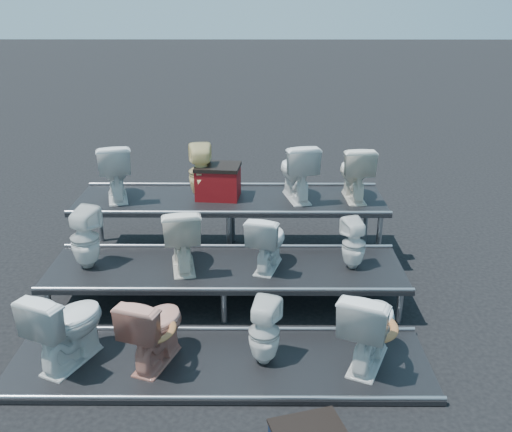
{
  "coord_description": "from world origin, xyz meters",
  "views": [
    {
      "loc": [
        0.39,
        -6.08,
        3.52
      ],
      "look_at": [
        0.36,
        0.1,
        1.07
      ],
      "focal_mm": 40.0,
      "sensor_mm": 36.0,
      "label": 1
    }
  ],
  "objects_px": {
    "toilet_0": "(67,324)",
    "toilet_7": "(354,244)",
    "toilet_4": "(85,238)",
    "toilet_11": "(355,172)",
    "toilet_5": "(181,237)",
    "toilet_9": "(201,172)",
    "toilet_8": "(115,171)",
    "toilet_3": "(369,325)",
    "red_crate": "(218,183)",
    "toilet_6": "(268,241)",
    "toilet_2": "(264,332)",
    "toilet_10": "(297,171)",
    "toilet_1": "(155,327)"
  },
  "relations": [
    {
      "from": "toilet_0",
      "to": "toilet_11",
      "type": "height_order",
      "value": "toilet_11"
    },
    {
      "from": "toilet_2",
      "to": "toilet_5",
      "type": "bearing_deg",
      "value": -34.47
    },
    {
      "from": "toilet_0",
      "to": "toilet_6",
      "type": "relative_size",
      "value": 1.23
    },
    {
      "from": "toilet_7",
      "to": "toilet_8",
      "type": "distance_m",
      "value": 3.36
    },
    {
      "from": "toilet_10",
      "to": "toilet_7",
      "type": "bearing_deg",
      "value": 102.09
    },
    {
      "from": "toilet_2",
      "to": "toilet_6",
      "type": "relative_size",
      "value": 1.0
    },
    {
      "from": "toilet_0",
      "to": "toilet_8",
      "type": "relative_size",
      "value": 1.08
    },
    {
      "from": "toilet_8",
      "to": "toilet_6",
      "type": "bearing_deg",
      "value": 132.55
    },
    {
      "from": "toilet_3",
      "to": "toilet_11",
      "type": "height_order",
      "value": "toilet_11"
    },
    {
      "from": "toilet_6",
      "to": "toilet_8",
      "type": "distance_m",
      "value": 2.47
    },
    {
      "from": "toilet_3",
      "to": "toilet_10",
      "type": "xyz_separation_m",
      "value": [
        -0.57,
        2.6,
        0.77
      ]
    },
    {
      "from": "toilet_7",
      "to": "toilet_11",
      "type": "bearing_deg",
      "value": -116.87
    },
    {
      "from": "toilet_3",
      "to": "toilet_7",
      "type": "distance_m",
      "value": 1.33
    },
    {
      "from": "toilet_2",
      "to": "toilet_7",
      "type": "xyz_separation_m",
      "value": [
        1.06,
        1.3,
        0.36
      ]
    },
    {
      "from": "toilet_0",
      "to": "toilet_1",
      "type": "distance_m",
      "value": 0.85
    },
    {
      "from": "toilet_1",
      "to": "toilet_6",
      "type": "relative_size",
      "value": 1.14
    },
    {
      "from": "toilet_7",
      "to": "toilet_10",
      "type": "bearing_deg",
      "value": -83.95
    },
    {
      "from": "toilet_2",
      "to": "red_crate",
      "type": "relative_size",
      "value": 1.2
    },
    {
      "from": "toilet_10",
      "to": "toilet_11",
      "type": "distance_m",
      "value": 0.79
    },
    {
      "from": "toilet_8",
      "to": "toilet_10",
      "type": "distance_m",
      "value": 2.46
    },
    {
      "from": "toilet_7",
      "to": "toilet_9",
      "type": "height_order",
      "value": "toilet_9"
    },
    {
      "from": "toilet_5",
      "to": "toilet_6",
      "type": "height_order",
      "value": "toilet_5"
    },
    {
      "from": "toilet_4",
      "to": "toilet_7",
      "type": "height_order",
      "value": "toilet_4"
    },
    {
      "from": "toilet_3",
      "to": "toilet_6",
      "type": "xyz_separation_m",
      "value": [
        -0.98,
        1.3,
        0.32
      ]
    },
    {
      "from": "toilet_11",
      "to": "red_crate",
      "type": "relative_size",
      "value": 1.32
    },
    {
      "from": "toilet_4",
      "to": "toilet_11",
      "type": "xyz_separation_m",
      "value": [
        3.33,
        1.3,
        0.41
      ]
    },
    {
      "from": "toilet_9",
      "to": "red_crate",
      "type": "bearing_deg",
      "value": -177.07
    },
    {
      "from": "toilet_3",
      "to": "red_crate",
      "type": "bearing_deg",
      "value": -33.83
    },
    {
      "from": "toilet_7",
      "to": "toilet_11",
      "type": "distance_m",
      "value": 1.4
    },
    {
      "from": "toilet_1",
      "to": "toilet_7",
      "type": "distance_m",
      "value": 2.52
    },
    {
      "from": "toilet_0",
      "to": "toilet_2",
      "type": "distance_m",
      "value": 1.93
    },
    {
      "from": "toilet_0",
      "to": "toilet_10",
      "type": "bearing_deg",
      "value": -107.76
    },
    {
      "from": "toilet_6",
      "to": "toilet_4",
      "type": "bearing_deg",
      "value": 16.45
    },
    {
      "from": "toilet_5",
      "to": "toilet_9",
      "type": "xyz_separation_m",
      "value": [
        0.12,
        1.3,
        0.38
      ]
    },
    {
      "from": "toilet_6",
      "to": "toilet_10",
      "type": "distance_m",
      "value": 1.44
    },
    {
      "from": "toilet_2",
      "to": "red_crate",
      "type": "height_order",
      "value": "red_crate"
    },
    {
      "from": "toilet_11",
      "to": "red_crate",
      "type": "xyz_separation_m",
      "value": [
        -1.86,
        0.04,
        -0.17
      ]
    },
    {
      "from": "toilet_8",
      "to": "toilet_1",
      "type": "bearing_deg",
      "value": 94.59
    },
    {
      "from": "toilet_0",
      "to": "toilet_7",
      "type": "distance_m",
      "value": 3.27
    },
    {
      "from": "toilet_3",
      "to": "toilet_5",
      "type": "xyz_separation_m",
      "value": [
        -1.99,
        1.3,
        0.36
      ]
    },
    {
      "from": "toilet_1",
      "to": "toilet_9",
      "type": "height_order",
      "value": "toilet_9"
    },
    {
      "from": "toilet_4",
      "to": "toilet_9",
      "type": "height_order",
      "value": "toilet_9"
    },
    {
      "from": "toilet_3",
      "to": "toilet_8",
      "type": "xyz_separation_m",
      "value": [
        -3.03,
        2.6,
        0.76
      ]
    },
    {
      "from": "toilet_4",
      "to": "toilet_9",
      "type": "bearing_deg",
      "value": -113.81
    },
    {
      "from": "toilet_5",
      "to": "red_crate",
      "type": "bearing_deg",
      "value": -114.67
    },
    {
      "from": "toilet_7",
      "to": "toilet_8",
      "type": "xyz_separation_m",
      "value": [
        -3.06,
        1.3,
        0.49
      ]
    },
    {
      "from": "toilet_5",
      "to": "toilet_8",
      "type": "xyz_separation_m",
      "value": [
        -1.05,
        1.3,
        0.4
      ]
    },
    {
      "from": "toilet_2",
      "to": "red_crate",
      "type": "xyz_separation_m",
      "value": [
        -0.61,
        2.64,
        0.66
      ]
    },
    {
      "from": "toilet_0",
      "to": "toilet_4",
      "type": "relative_size",
      "value": 1.15
    },
    {
      "from": "toilet_5",
      "to": "toilet_8",
      "type": "relative_size",
      "value": 1.0
    }
  ]
}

